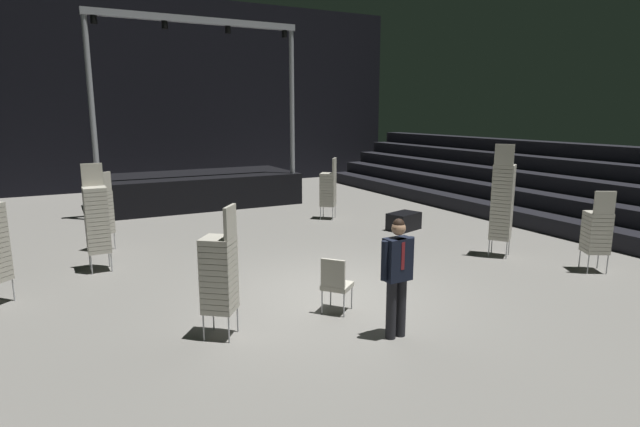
{
  "coord_description": "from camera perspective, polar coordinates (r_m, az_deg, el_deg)",
  "views": [
    {
      "loc": [
        -4.31,
        -7.74,
        3.25
      ],
      "look_at": [
        -0.04,
        0.41,
        1.4
      ],
      "focal_mm": 28.49,
      "sensor_mm": 36.0,
      "label": 1
    }
  ],
  "objects": [
    {
      "name": "chair_stack_rear_left",
      "position": [
        12.11,
        19.79,
        1.33
      ],
      "size": [
        0.61,
        0.61,
        2.56
      ],
      "rotation": [
        0.0,
        0.0,
        5.32
      ],
      "color": "#B2B5BA",
      "rests_on": "ground_plane"
    },
    {
      "name": "stage_riser",
      "position": [
        18.46,
        -13.88,
        2.92
      ],
      "size": [
        6.91,
        3.16,
        6.14
      ],
      "color": "black",
      "rests_on": "ground_plane"
    },
    {
      "name": "ground_plane",
      "position": [
        9.46,
        1.38,
        -9.06
      ],
      "size": [
        22.0,
        30.0,
        0.1
      ],
      "primitive_type": "cube",
      "color": "slate"
    },
    {
      "name": "man_with_tie",
      "position": [
        7.39,
        8.7,
        -6.4
      ],
      "size": [
        0.57,
        0.25,
        1.78
      ],
      "rotation": [
        0.0,
        0.0,
        3.18
      ],
      "color": "black",
      "rests_on": "ground_plane"
    },
    {
      "name": "equipment_road_case",
      "position": [
        14.38,
        9.39,
        -0.86
      ],
      "size": [
        1.04,
        0.85,
        0.48
      ],
      "primitive_type": "cube",
      "rotation": [
        0.0,
        0.0,
        0.31
      ],
      "color": "black",
      "rests_on": "ground_plane"
    },
    {
      "name": "chair_stack_front_left",
      "position": [
        15.53,
        0.94,
        2.82
      ],
      "size": [
        0.62,
        0.62,
        1.88
      ],
      "rotation": [
        0.0,
        0.0,
        0.86
      ],
      "color": "#B2B5BA",
      "rests_on": "ground_plane"
    },
    {
      "name": "bleacher_bank_right",
      "position": [
        16.17,
        29.05,
        2.38
      ],
      "size": [
        3.75,
        24.0,
        2.25
      ],
      "rotation": [
        0.0,
        0.0,
        -1.57
      ],
      "color": "black",
      "rests_on": "ground_plane"
    },
    {
      "name": "chair_stack_mid_centre",
      "position": [
        11.33,
        -23.79,
        -0.5
      ],
      "size": [
        0.45,
        0.45,
        2.22
      ],
      "rotation": [
        0.0,
        0.0,
        3.17
      ],
      "color": "#B2B5BA",
      "rests_on": "ground_plane"
    },
    {
      "name": "chair_stack_mid_left",
      "position": [
        13.02,
        -23.45,
        0.21
      ],
      "size": [
        0.62,
        0.62,
        1.88
      ],
      "rotation": [
        0.0,
        0.0,
        0.73
      ],
      "color": "#B2B5BA",
      "rests_on": "ground_plane"
    },
    {
      "name": "chair_stack_mid_right",
      "position": [
        7.47,
        -11.23,
        -6.51
      ],
      "size": [
        0.62,
        0.62,
        1.96
      ],
      "rotation": [
        0.0,
        0.0,
        0.92
      ],
      "color": "#B2B5BA",
      "rests_on": "ground_plane"
    },
    {
      "name": "loose_chair_near_man",
      "position": [
        8.33,
        1.77,
        -7.68
      ],
      "size": [
        0.62,
        0.62,
        0.95
      ],
      "rotation": [
        0.0,
        0.0,
        5.4
      ],
      "color": "#B2B5BA",
      "rests_on": "ground_plane"
    },
    {
      "name": "chair_stack_front_right",
      "position": [
        11.81,
        28.66,
        -1.73
      ],
      "size": [
        0.6,
        0.6,
        1.71
      ],
      "rotation": [
        0.0,
        0.0,
        5.76
      ],
      "color": "#B2B5BA",
      "rests_on": "ground_plane"
    },
    {
      "name": "arena_end_wall",
      "position": [
        23.16,
        -17.34,
        12.73
      ],
      "size": [
        22.0,
        0.3,
        8.0
      ],
      "primitive_type": "cube",
      "color": "black",
      "rests_on": "ground_plane"
    }
  ]
}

